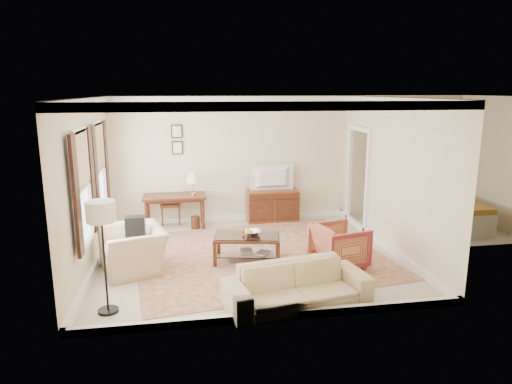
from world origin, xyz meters
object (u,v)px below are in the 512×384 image
object	(u,v)px
tv	(273,170)
sofa	(297,279)
sideboard	(272,205)
coffee_table	(247,241)
writing_desk	(175,200)
club_armchair	(133,242)
striped_armchair	(339,244)

from	to	relation	value
tv	sofa	bearing A→B (deg)	83.01
sideboard	coffee_table	size ratio (longest dim) A/B	0.95
writing_desk	club_armchair	distance (m)	2.50
writing_desk	sideboard	xyz separation A→B (m)	(2.26, 0.18, -0.27)
tv	sofa	distance (m)	4.42
striped_armchair	sofa	bearing A→B (deg)	127.06
writing_desk	striped_armchair	distance (m)	4.01
coffee_table	writing_desk	bearing A→B (deg)	119.22
sideboard	sofa	bearing A→B (deg)	-96.95
coffee_table	club_armchair	distance (m)	1.98
writing_desk	striped_armchair	size ratio (longest dim) A/B	1.64
club_armchair	sofa	distance (m)	2.99
tv	sofa	size ratio (longest dim) A/B	0.47
striped_armchair	sideboard	bearing A→B (deg)	-2.35
writing_desk	striped_armchair	xyz separation A→B (m)	(2.82, -2.85, -0.22)
sideboard	coffee_table	world-z (taller)	sideboard
striped_armchair	sofa	xyz separation A→B (m)	(-1.09, -1.30, -0.01)
sideboard	striped_armchair	size ratio (longest dim) A/B	1.45
club_armchair	sofa	bearing A→B (deg)	37.13
club_armchair	sideboard	bearing A→B (deg)	114.18
tv	club_armchair	xyz separation A→B (m)	(-2.95, -2.56, -0.73)
striped_armchair	sofa	world-z (taller)	striped_armchair
coffee_table	sofa	world-z (taller)	sofa
writing_desk	club_armchair	xyz separation A→B (m)	(-0.69, -2.40, -0.14)
coffee_table	tv	bearing A→B (deg)	68.46
striped_armchair	club_armchair	bearing A→B (deg)	69.80
sideboard	club_armchair	xyz separation A→B (m)	(-2.95, -2.58, 0.13)
sideboard	sofa	xyz separation A→B (m)	(-0.53, -4.33, 0.03)
writing_desk	coffee_table	size ratio (longest dim) A/B	1.08
writing_desk	coffee_table	world-z (taller)	writing_desk
striped_armchair	club_armchair	size ratio (longest dim) A/B	0.73
sofa	striped_armchair	bearing A→B (deg)	39.87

